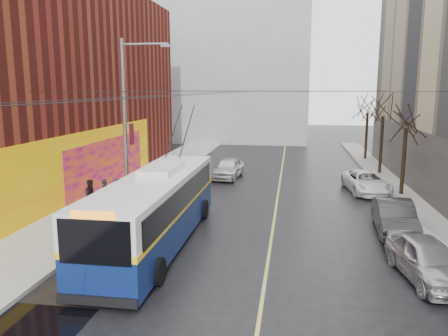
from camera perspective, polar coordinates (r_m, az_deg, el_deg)
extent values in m
plane|color=black|center=(13.42, -2.14, -18.69)|extent=(140.00, 140.00, 0.00)
cube|color=gray|center=(26.46, -14.27, -4.08)|extent=(4.00, 60.00, 0.15)
cube|color=gray|center=(25.28, 24.12, -5.35)|extent=(2.00, 60.00, 0.15)
cube|color=#BFB74C|center=(26.34, 6.98, -4.06)|extent=(0.12, 50.00, 0.01)
cube|color=#521410|center=(31.40, -27.12, 10.10)|extent=(12.00, 36.00, 14.00)
cube|color=yellow|center=(25.17, -20.35, -0.66)|extent=(0.08, 28.00, 4.00)
cube|color=#A00560|center=(30.50, -14.77, 0.71)|extent=(0.06, 12.00, 3.20)
cube|color=#4C4742|center=(27.02, 25.32, -0.29)|extent=(0.06, 36.00, 4.00)
cube|color=gray|center=(57.17, 0.64, 12.81)|extent=(20.00, 12.00, 18.00)
cylinder|color=slate|center=(23.26, -12.81, 5.11)|extent=(0.20, 0.20, 9.00)
cube|color=#520B19|center=(23.16, -11.98, 4.37)|extent=(0.04, 0.60, 1.10)
cylinder|color=slate|center=(22.86, -10.35, 15.66)|extent=(2.40, 0.10, 0.10)
cube|color=slate|center=(22.51, -7.59, 15.56)|extent=(0.50, 0.22, 0.12)
cylinder|color=black|center=(27.21, -4.04, 9.64)|extent=(0.02, 60.00, 0.02)
cylinder|color=black|center=(27.00, -1.94, 9.65)|extent=(0.02, 60.00, 0.02)
cylinder|color=black|center=(17.66, 1.52, 9.96)|extent=(18.00, 0.02, 0.02)
cylinder|color=black|center=(33.59, 5.13, 10.09)|extent=(18.00, 0.02, 0.02)
cylinder|color=black|center=(28.66, 22.38, 0.68)|extent=(0.24, 0.24, 4.20)
cylinder|color=black|center=(35.42, 19.84, 2.78)|extent=(0.24, 0.24, 4.48)
cylinder|color=black|center=(42.27, 18.09, 3.93)|extent=(0.24, 0.24, 4.37)
cube|color=black|center=(13.66, -24.29, -19.08)|extent=(2.69, 3.05, 0.01)
ellipsoid|color=slate|center=(22.20, -1.72, 12.88)|extent=(0.44, 0.20, 0.12)
ellipsoid|color=slate|center=(22.75, -0.57, 12.85)|extent=(0.44, 0.20, 0.12)
ellipsoid|color=slate|center=(24.27, -2.24, 10.41)|extent=(0.44, 0.20, 0.12)
cube|color=#0A1C4F|center=(18.82, -8.80, -7.07)|extent=(2.56, 11.65, 1.46)
cube|color=silver|center=(18.47, -8.91, -3.05)|extent=(2.56, 11.65, 1.26)
cube|color=yellow|center=(18.62, -8.86, -4.94)|extent=(2.60, 11.69, 0.21)
cube|color=black|center=(13.30, -16.60, -9.33)|extent=(2.23, 0.05, 1.36)
cube|color=black|center=(23.99, -4.70, -0.22)|extent=(2.23, 0.05, 1.16)
cube|color=black|center=(18.91, -12.61, -3.16)|extent=(0.07, 10.67, 0.97)
cube|color=black|center=(18.15, -5.04, -3.51)|extent=(0.07, 10.67, 0.97)
cube|color=silver|center=(19.21, -8.11, -0.14)|extent=(1.37, 2.91, 0.29)
cube|color=black|center=(13.96, -16.28, -16.35)|extent=(2.52, 0.12, 0.29)
cylinder|color=black|center=(16.04, -17.44, -12.23)|extent=(0.29, 0.97, 0.97)
cylinder|color=black|center=(15.14, -8.60, -13.24)|extent=(0.29, 0.97, 0.97)
cylinder|color=black|center=(22.86, -8.87, -5.09)|extent=(0.29, 0.97, 0.97)
cylinder|color=black|center=(22.24, -2.64, -5.41)|extent=(0.29, 0.97, 0.97)
cylinder|color=black|center=(22.35, -6.51, 5.00)|extent=(0.07, 3.37, 2.38)
cylinder|color=black|center=(22.18, -4.82, 4.99)|extent=(0.07, 3.37, 2.38)
imported|color=#ABACB0|center=(16.80, 25.07, -10.81)|extent=(2.34, 4.50, 1.46)
imported|color=#2A2B2D|center=(21.45, 21.40, -6.01)|extent=(1.83, 4.60, 1.49)
imported|color=white|center=(29.16, 18.07, -1.74)|extent=(2.87, 5.11, 1.35)
imported|color=silver|center=(32.19, 0.54, -0.01)|extent=(2.19, 4.51, 1.48)
imported|color=black|center=(24.19, -15.21, -3.27)|extent=(0.40, 0.61, 1.65)
imported|color=black|center=(23.63, -16.91, -3.55)|extent=(1.06, 1.08, 1.75)
imported|color=black|center=(23.82, -13.48, -3.35)|extent=(1.26, 1.12, 1.70)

